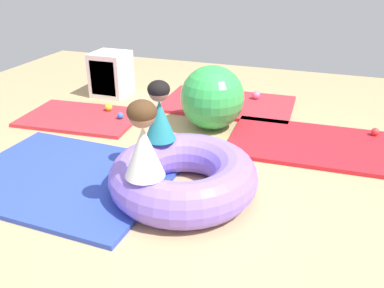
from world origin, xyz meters
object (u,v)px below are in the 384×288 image
object	(u,v)px
exercise_ball_large	(212,98)
play_ball_pink	(256,95)
child_in_white	(143,140)
play_ball_yellow	(108,107)
child_in_teal	(159,111)
inflatable_cushion	(183,176)
play_ball_blue	(120,116)
storage_cube	(110,75)
play_ball_red	(375,132)

from	to	relation	value
exercise_ball_large	play_ball_pink	bearing A→B (deg)	73.35
child_in_white	play_ball_yellow	size ratio (longest dim) A/B	6.32
child_in_teal	exercise_ball_large	xyz separation A→B (m)	(0.10, 1.13, -0.24)
inflatable_cushion	exercise_ball_large	bearing A→B (deg)	97.77
child_in_white	play_ball_blue	size ratio (longest dim) A/B	7.66
inflatable_cushion	child_in_teal	distance (m)	0.55
play_ball_yellow	storage_cube	world-z (taller)	storage_cube
play_ball_blue	storage_cube	xyz separation A→B (m)	(-0.56, 0.79, 0.20)
play_ball_red	storage_cube	bearing A→B (deg)	173.85
child_in_white	storage_cube	world-z (taller)	child_in_white
play_ball_red	play_ball_blue	size ratio (longest dim) A/B	1.11
play_ball_red	play_ball_yellow	distance (m)	2.89
play_ball_yellow	play_ball_pink	bearing A→B (deg)	32.57
play_ball_blue	storage_cube	world-z (taller)	storage_cube
play_ball_yellow	child_in_teal	bearing A→B (deg)	-44.18
play_ball_blue	child_in_teal	bearing A→B (deg)	-46.21
play_ball_red	exercise_ball_large	world-z (taller)	exercise_ball_large
child_in_teal	inflatable_cushion	bearing A→B (deg)	7.51
play_ball_red	exercise_ball_large	distance (m)	1.68
child_in_white	play_ball_red	size ratio (longest dim) A/B	6.89
play_ball_red	play_ball_yellow	bearing A→B (deg)	-174.71
inflatable_cushion	child_in_white	size ratio (longest dim) A/B	2.10
play_ball_yellow	exercise_ball_large	xyz separation A→B (m)	(1.24, 0.02, 0.25)
play_ball_red	exercise_ball_large	bearing A→B (deg)	-171.39
child_in_teal	exercise_ball_large	size ratio (longest dim) A/B	0.74
play_ball_yellow	exercise_ball_large	size ratio (longest dim) A/B	0.13
inflatable_cushion	play_ball_pink	world-z (taller)	inflatable_cushion
exercise_ball_large	inflatable_cushion	bearing A→B (deg)	-82.23
child_in_white	child_in_teal	bearing A→B (deg)	-99.17
play_ball_red	child_in_teal	bearing A→B (deg)	-141.63
play_ball_yellow	inflatable_cushion	bearing A→B (deg)	-43.37
play_ball_blue	storage_cube	bearing A→B (deg)	125.13
play_ball_red	play_ball_blue	bearing A→B (deg)	-170.39
child_in_teal	storage_cube	bearing A→B (deg)	177.54
play_ball_pink	storage_cube	xyz separation A→B (m)	(-1.84, -0.37, 0.19)
play_ball_yellow	play_ball_blue	bearing A→B (deg)	-35.62
play_ball_red	inflatable_cushion	bearing A→B (deg)	-131.87
play_ball_pink	play_ball_blue	distance (m)	1.73
exercise_ball_large	storage_cube	world-z (taller)	exercise_ball_large
inflatable_cushion	child_in_white	distance (m)	0.57
child_in_teal	play_ball_yellow	size ratio (longest dim) A/B	5.75
storage_cube	child_in_white	bearing A→B (deg)	-55.48
play_ball_yellow	storage_cube	xyz separation A→B (m)	(-0.31, 0.61, 0.20)
inflatable_cushion	play_ball_pink	xyz separation A→B (m)	(0.10, 2.33, -0.07)
play_ball_red	play_ball_pink	bearing A→B (deg)	152.23
child_in_white	play_ball_blue	world-z (taller)	child_in_white
inflatable_cushion	child_in_teal	xyz separation A→B (m)	(-0.29, 0.24, 0.41)
play_ball_pink	play_ball_blue	world-z (taller)	play_ball_pink
child_in_white	exercise_ball_large	bearing A→B (deg)	-111.25
play_ball_blue	exercise_ball_large	world-z (taller)	exercise_ball_large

